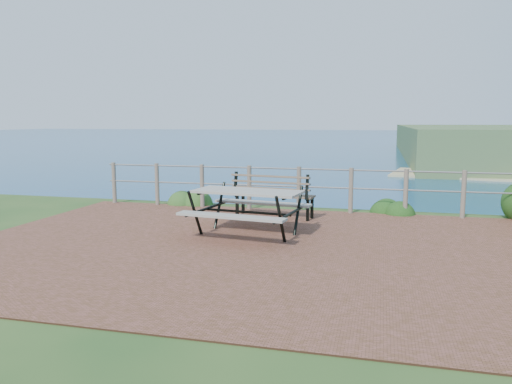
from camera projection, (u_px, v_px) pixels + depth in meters
ground at (265, 248)px, 8.02m from camera, size 10.00×7.00×0.12m
ocean at (378, 126)px, 200.01m from camera, size 1200.00×1200.00×0.00m
safety_railing at (299, 186)px, 11.16m from camera, size 9.40×0.10×1.00m
picnic_table at (248, 208)px, 8.81m from camera, size 1.97×1.63×0.80m
park_bench at (274, 188)px, 10.45m from camera, size 1.73×0.65×0.95m
shrub_lip_west at (192, 204)px, 12.22m from camera, size 0.77×0.77×0.52m
shrub_lip_east at (390, 213)px, 11.09m from camera, size 0.71×0.71×0.43m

